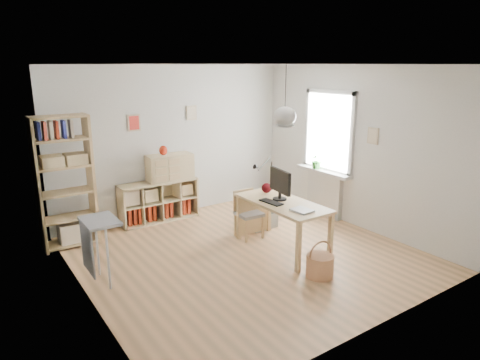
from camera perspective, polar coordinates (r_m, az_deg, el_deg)
ground at (r=6.38m, az=0.79°, el=-9.86°), size 4.50×4.50×0.00m
room_shell at (r=6.05m, az=6.00°, el=8.44°), size 4.50×4.50×4.50m
window_unit at (r=7.79m, az=11.81°, el=6.34°), size 0.07×1.16×1.46m
radiator at (r=8.01m, az=11.19°, el=-1.83°), size 0.10×0.80×0.80m
windowsill at (r=7.87m, az=11.09°, el=1.11°), size 0.22×1.20×0.06m
desk at (r=6.34m, az=5.67°, el=-3.71°), size 0.70×1.50×0.75m
cube_shelf at (r=7.77m, az=-10.99°, el=-3.15°), size 1.40×0.38×0.72m
tall_bookshelf at (r=6.85m, az=-22.41°, el=0.37°), size 0.80×0.38×2.00m
side_table at (r=5.62m, az=-18.74°, el=-6.87°), size 0.40×0.55×0.85m
chair at (r=6.86m, az=0.98°, el=-4.12°), size 0.39×0.39×0.76m
wicker_basket at (r=5.80m, az=10.61°, el=-11.05°), size 0.37×0.36×0.50m
storage_chest at (r=7.37m, az=2.56°, el=-4.93°), size 0.52×0.58×0.53m
monitor at (r=6.34m, az=5.37°, el=-0.38°), size 0.21×0.53×0.46m
keyboard at (r=6.25m, az=4.18°, el=-2.96°), size 0.18×0.40×0.02m
task_lamp at (r=6.66m, az=3.05°, el=1.07°), size 0.46×0.17×0.49m
yarn_ball at (r=6.71m, az=3.56°, el=-1.07°), size 0.16×0.16×0.16m
paper_tray at (r=5.94m, az=8.28°, el=-4.03°), size 0.24×0.29×0.03m
drawer_chest at (r=7.66m, az=-9.34°, el=1.71°), size 0.82×0.42×0.45m
red_vase at (r=7.55m, az=-10.20°, el=3.90°), size 0.14×0.14×0.17m
potted_plant at (r=7.92m, az=10.22°, el=2.60°), size 0.34×0.32×0.30m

